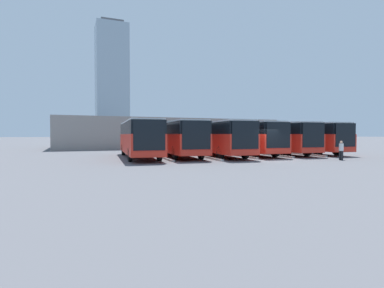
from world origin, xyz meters
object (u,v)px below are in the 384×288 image
Objects in this scene: bus_1 at (276,137)px; pedestrian at (341,150)px; bus_3 at (217,137)px; bus_2 at (246,137)px; bus_5 at (139,137)px; bus_4 at (177,137)px; bus_0 at (304,137)px.

bus_1 reaches higher than pedestrian.
bus_2 is at bearing -163.64° from bus_3.
bus_2 and bus_5 have the same top height.
bus_3 is 3.79m from bus_4.
bus_2 is at bearing -174.98° from bus_5.
bus_4 is at bearing -171.27° from bus_5.
bus_4 is at bearing -9.84° from bus_3.
bus_2 is at bearing -176.84° from bus_4.
bus_5 is (3.66, 0.24, 0.00)m from bus_4.
bus_3 is at bearing 170.16° from bus_4.
bus_5 is at bearing -0.71° from bus_3.
bus_0 reaches higher than pedestrian.
bus_3 and bus_5 have the same top height.
bus_0 is 1.00× the size of bus_3.
bus_1 is at bearing -176.80° from bus_4.
bus_0 is 7.33m from bus_2.
bus_5 is 7.82× the size of pedestrian.
bus_1 is at bearing -176.74° from bus_2.
bus_4 is 1.00× the size of bus_5.
bus_0 is at bearing -177.00° from bus_2.
bus_1 is 7.35m from bus_3.
bus_3 is 10.73m from pedestrian.
bus_2 is at bearing -156.64° from pedestrian.
bus_1 and bus_4 have the same top height.
pedestrian is (3.68, 8.27, -0.98)m from bus_0.
pedestrian is at bearing 94.94° from bus_1.
bus_5 is (18.31, -0.27, 0.00)m from bus_0.
bus_3 is 1.00× the size of bus_4.
bus_0 is 11.00m from bus_3.
bus_1 is 1.00× the size of bus_3.
pedestrian is at bearing 118.19° from bus_2.
bus_4 is 3.67m from bus_5.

